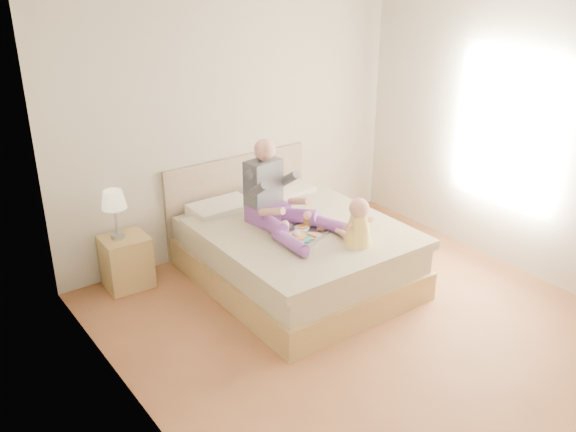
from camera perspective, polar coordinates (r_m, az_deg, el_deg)
room at (r=5.11m, az=8.18°, el=4.88°), size 4.02×4.22×2.71m
bed at (r=6.29m, az=0.28°, el=-2.93°), size 1.70×2.18×1.00m
nightstand at (r=6.36m, az=-14.16°, el=-3.95°), size 0.44×0.39×0.52m
lamp at (r=6.11m, az=-15.23°, el=1.18°), size 0.23×0.23×0.48m
adult at (r=6.01m, az=-1.04°, el=1.39°), size 0.70×1.05×0.84m
tray at (r=5.86m, az=1.22°, el=-1.51°), size 0.55×0.50×0.13m
baby at (r=5.69m, az=6.20°, el=-0.83°), size 0.29×0.39×0.44m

